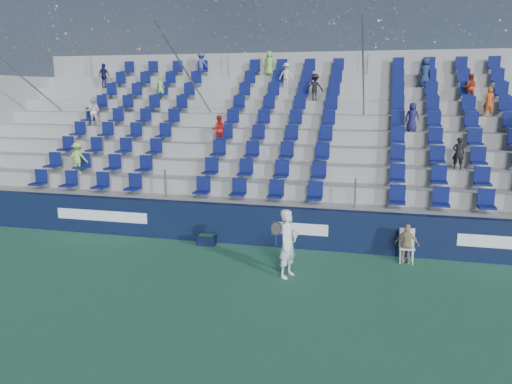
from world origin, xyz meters
TOP-DOWN VIEW (x-y plane):
  - ground at (0.00, 0.00)m, footprint 70.00×70.00m
  - sponsor_wall at (0.00, 3.15)m, footprint 24.00×0.32m
  - grandstand at (-0.00, 8.24)m, footprint 24.00×8.17m
  - tennis_player at (1.52, 0.75)m, footprint 0.70×0.73m
  - line_judge_chair at (4.47, 2.65)m, footprint 0.42×0.43m
  - line_judge at (4.47, 2.50)m, footprint 0.68×0.41m
  - ball_bin at (-1.33, 2.75)m, footprint 0.57×0.39m

SIDE VIEW (x-z plane):
  - ground at x=0.00m, z-range 0.00..0.00m
  - ball_bin at x=-1.33m, z-range 0.01..0.32m
  - line_judge_chair at x=4.47m, z-range 0.06..0.98m
  - line_judge at x=4.47m, z-range 0.00..1.09m
  - sponsor_wall at x=0.00m, z-range 0.00..1.20m
  - tennis_player at x=1.52m, z-range 0.00..1.73m
  - grandstand at x=0.00m, z-range -1.18..5.45m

